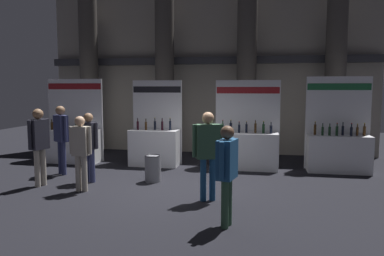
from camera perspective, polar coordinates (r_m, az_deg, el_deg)
ground_plane at (r=8.53m, az=-2.24°, el=-9.19°), size 24.00×24.00×0.00m
hall_colonnade at (r=12.75m, az=2.36°, el=8.70°), size 11.18×1.30×5.76m
exhibitor_booth_0 at (r=11.89m, az=-17.94°, el=-2.04°), size 1.78×0.72×2.52m
exhibitor_booth_1 at (r=10.89m, az=-5.73°, el=-2.44°), size 1.48×0.66×2.48m
exhibitor_booth_2 at (r=10.49m, az=8.35°, el=-2.86°), size 1.81×0.66×2.48m
exhibitor_booth_3 at (r=10.75m, az=21.51°, el=-2.99°), size 1.70×0.66×2.57m
trash_bin at (r=9.09m, az=-6.01°, el=-6.16°), size 0.39×0.39×0.65m
visitor_0 at (r=6.04m, az=5.38°, el=-5.88°), size 0.33×0.59×1.66m
visitor_2 at (r=10.24m, az=-19.42°, el=-0.78°), size 0.49×0.41×1.80m
visitor_3 at (r=9.20m, az=-15.49°, el=-2.04°), size 0.50×0.29×1.67m
visitor_4 at (r=7.39m, az=2.46°, el=-2.99°), size 0.60×0.36×1.79m
visitor_5 at (r=9.18m, az=-22.39°, el=-1.67°), size 0.34×0.56×1.79m
visitor_7 at (r=8.42m, az=-16.71°, el=-2.87°), size 0.50×0.25×1.66m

